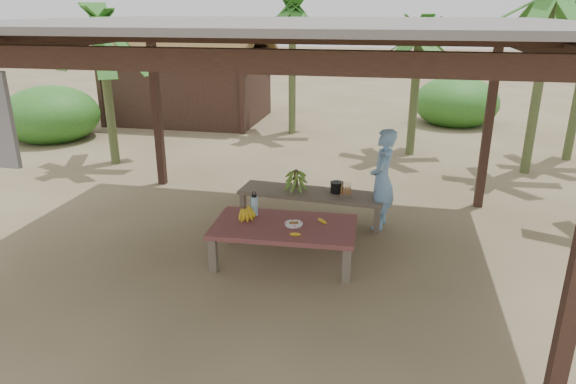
% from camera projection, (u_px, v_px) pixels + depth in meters
% --- Properties ---
extents(ground, '(80.00, 80.00, 0.00)m').
position_uv_depth(ground, '(282.00, 250.00, 6.91)').
color(ground, brown).
rests_on(ground, ground).
extents(pavilion, '(6.60, 5.60, 2.95)m').
position_uv_depth(pavilion, '(280.00, 36.00, 5.97)').
color(pavilion, black).
rests_on(pavilion, ground).
extents(work_table, '(1.84, 1.08, 0.50)m').
position_uv_depth(work_table, '(284.00, 229.00, 6.50)').
color(work_table, brown).
rests_on(work_table, ground).
extents(bench, '(2.24, 0.77, 0.45)m').
position_uv_depth(bench, '(311.00, 195.00, 7.80)').
color(bench, brown).
rests_on(bench, ground).
extents(ripe_banana_bunch, '(0.33, 0.31, 0.17)m').
position_uv_depth(ripe_banana_bunch, '(244.00, 212.00, 6.65)').
color(ripe_banana_bunch, yellow).
rests_on(ripe_banana_bunch, work_table).
extents(plate, '(0.23, 0.23, 0.04)m').
position_uv_depth(plate, '(294.00, 224.00, 6.45)').
color(plate, white).
rests_on(plate, work_table).
extents(loose_banana_front, '(0.15, 0.10, 0.04)m').
position_uv_depth(loose_banana_front, '(295.00, 234.00, 6.15)').
color(loose_banana_front, yellow).
rests_on(loose_banana_front, work_table).
extents(loose_banana_side, '(0.16, 0.13, 0.04)m').
position_uv_depth(loose_banana_side, '(322.00, 221.00, 6.53)').
color(loose_banana_side, yellow).
rests_on(loose_banana_side, work_table).
extents(water_flask, '(0.09, 0.09, 0.33)m').
position_uv_depth(water_flask, '(254.00, 205.00, 6.73)').
color(water_flask, '#419CCD').
rests_on(water_flask, work_table).
extents(green_banana_stalk, '(0.33, 0.33, 0.35)m').
position_uv_depth(green_banana_stalk, '(296.00, 180.00, 7.79)').
color(green_banana_stalk, '#598C2D').
rests_on(green_banana_stalk, bench).
extents(cooking_pot, '(0.19, 0.19, 0.16)m').
position_uv_depth(cooking_pot, '(337.00, 188.00, 7.74)').
color(cooking_pot, black).
rests_on(cooking_pot, bench).
extents(skewer_rack, '(0.19, 0.09, 0.24)m').
position_uv_depth(skewer_rack, '(346.00, 189.00, 7.56)').
color(skewer_rack, '#A57F47').
rests_on(skewer_rack, bench).
extents(woman, '(0.39, 0.57, 1.49)m').
position_uv_depth(woman, '(382.00, 179.00, 7.43)').
color(woman, '#71A1D6').
rests_on(woman, ground).
extents(hut, '(4.40, 3.43, 2.85)m').
position_uv_depth(hut, '(191.00, 82.00, 14.80)').
color(hut, black).
rests_on(hut, ground).
extents(banana_plant_ne, '(1.80, 1.80, 3.63)m').
position_uv_depth(banana_plant_ne, '(551.00, 6.00, 9.18)').
color(banana_plant_ne, '#596638').
rests_on(banana_plant_ne, ground).
extents(banana_plant_n, '(1.80, 1.80, 2.84)m').
position_uv_depth(banana_plant_n, '(418.00, 45.00, 10.72)').
color(banana_plant_n, '#596638').
rests_on(banana_plant_n, ground).
extents(banana_plant_nw, '(1.80, 1.80, 3.37)m').
position_uv_depth(banana_plant_nw, '(292.00, 18.00, 12.50)').
color(banana_plant_nw, '#596638').
rests_on(banana_plant_nw, ground).
extents(banana_plant_w, '(1.80, 1.80, 2.97)m').
position_uv_depth(banana_plant_w, '(102.00, 41.00, 10.03)').
color(banana_plant_w, '#596638').
rests_on(banana_plant_w, ground).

